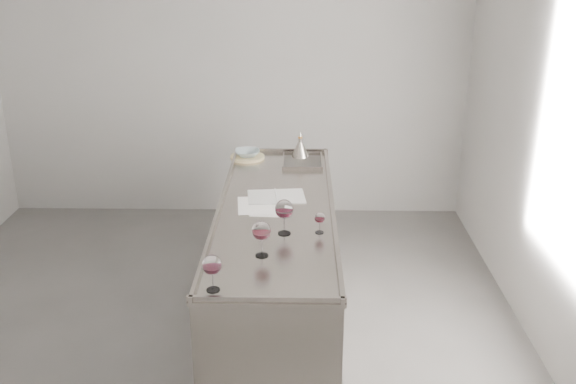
{
  "coord_description": "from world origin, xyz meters",
  "views": [
    {
      "loc": [
        0.66,
        -3.57,
        2.54
      ],
      "look_at": [
        0.58,
        0.37,
        1.02
      ],
      "focal_mm": 40.0,
      "sensor_mm": 36.0,
      "label": 1
    }
  ],
  "objects_px": {
    "wine_glass_small": "(320,218)",
    "wine_funnel": "(300,149)",
    "counter": "(276,271)",
    "wine_glass_right": "(284,210)",
    "wine_glass_middle": "(262,232)",
    "wine_glass_left": "(212,266)",
    "notebook": "(276,197)",
    "ceramic_bowl": "(247,153)"
  },
  "relations": [
    {
      "from": "wine_glass_right",
      "to": "wine_glass_small",
      "type": "height_order",
      "value": "wine_glass_right"
    },
    {
      "from": "counter",
      "to": "ceramic_bowl",
      "type": "height_order",
      "value": "ceramic_bowl"
    },
    {
      "from": "notebook",
      "to": "ceramic_bowl",
      "type": "height_order",
      "value": "ceramic_bowl"
    },
    {
      "from": "wine_glass_left",
      "to": "ceramic_bowl",
      "type": "bearing_deg",
      "value": 89.86
    },
    {
      "from": "wine_glass_left",
      "to": "notebook",
      "type": "bearing_deg",
      "value": 77.92
    },
    {
      "from": "wine_glass_left",
      "to": "wine_glass_right",
      "type": "bearing_deg",
      "value": 63.42
    },
    {
      "from": "wine_glass_middle",
      "to": "wine_glass_left",
      "type": "bearing_deg",
      "value": -120.05
    },
    {
      "from": "notebook",
      "to": "ceramic_bowl",
      "type": "relative_size",
      "value": 2.05
    },
    {
      "from": "wine_glass_left",
      "to": "wine_glass_middle",
      "type": "height_order",
      "value": "wine_glass_middle"
    },
    {
      "from": "wine_glass_small",
      "to": "wine_funnel",
      "type": "distance_m",
      "value": 1.47
    },
    {
      "from": "wine_glass_middle",
      "to": "ceramic_bowl",
      "type": "xyz_separation_m",
      "value": [
        -0.22,
        1.72,
        -0.1
      ]
    },
    {
      "from": "ceramic_bowl",
      "to": "wine_glass_right",
      "type": "bearing_deg",
      "value": -76.94
    },
    {
      "from": "wine_glass_middle",
      "to": "wine_funnel",
      "type": "relative_size",
      "value": 0.97
    },
    {
      "from": "wine_glass_left",
      "to": "wine_glass_small",
      "type": "distance_m",
      "value": 0.88
    },
    {
      "from": "wine_glass_small",
      "to": "notebook",
      "type": "distance_m",
      "value": 0.63
    },
    {
      "from": "wine_glass_middle",
      "to": "counter",
      "type": "bearing_deg",
      "value": 85.83
    },
    {
      "from": "wine_glass_right",
      "to": "wine_glass_left",
      "type": "bearing_deg",
      "value": -116.58
    },
    {
      "from": "ceramic_bowl",
      "to": "counter",
      "type": "bearing_deg",
      "value": -75.41
    },
    {
      "from": "notebook",
      "to": "counter",
      "type": "bearing_deg",
      "value": -94.82
    },
    {
      "from": "ceramic_bowl",
      "to": "wine_funnel",
      "type": "xyz_separation_m",
      "value": [
        0.42,
        0.05,
        0.02
      ]
    },
    {
      "from": "counter",
      "to": "wine_glass_small",
      "type": "xyz_separation_m",
      "value": [
        0.27,
        -0.39,
        0.56
      ]
    },
    {
      "from": "wine_glass_left",
      "to": "wine_funnel",
      "type": "relative_size",
      "value": 0.9
    },
    {
      "from": "counter",
      "to": "ceramic_bowl",
      "type": "distance_m",
      "value": 1.18
    },
    {
      "from": "wine_glass_small",
      "to": "wine_funnel",
      "type": "relative_size",
      "value": 0.62
    },
    {
      "from": "wine_glass_small",
      "to": "counter",
      "type": "bearing_deg",
      "value": 125.23
    },
    {
      "from": "wine_glass_middle",
      "to": "notebook",
      "type": "height_order",
      "value": "wine_glass_middle"
    },
    {
      "from": "counter",
      "to": "wine_funnel",
      "type": "distance_m",
      "value": 1.21
    },
    {
      "from": "wine_glass_left",
      "to": "wine_glass_small",
      "type": "relative_size",
      "value": 1.45
    },
    {
      "from": "wine_glass_middle",
      "to": "wine_glass_small",
      "type": "bearing_deg",
      "value": 43.52
    },
    {
      "from": "wine_glass_right",
      "to": "wine_glass_small",
      "type": "bearing_deg",
      "value": 4.77
    },
    {
      "from": "wine_glass_right",
      "to": "notebook",
      "type": "relative_size",
      "value": 0.53
    },
    {
      "from": "wine_glass_right",
      "to": "wine_funnel",
      "type": "height_order",
      "value": "wine_glass_right"
    },
    {
      "from": "wine_glass_small",
      "to": "ceramic_bowl",
      "type": "xyz_separation_m",
      "value": [
        -0.54,
        1.41,
        -0.05
      ]
    },
    {
      "from": "wine_funnel",
      "to": "counter",
      "type": "bearing_deg",
      "value": -98.31
    },
    {
      "from": "counter",
      "to": "wine_glass_right",
      "type": "height_order",
      "value": "wine_glass_right"
    },
    {
      "from": "wine_funnel",
      "to": "notebook",
      "type": "bearing_deg",
      "value": -100.1
    },
    {
      "from": "ceramic_bowl",
      "to": "wine_funnel",
      "type": "distance_m",
      "value": 0.43
    },
    {
      "from": "wine_funnel",
      "to": "wine_glass_small",
      "type": "bearing_deg",
      "value": -85.44
    },
    {
      "from": "counter",
      "to": "notebook",
      "type": "height_order",
      "value": "counter"
    },
    {
      "from": "counter",
      "to": "wine_glass_right",
      "type": "relative_size",
      "value": 11.25
    },
    {
      "from": "counter",
      "to": "wine_funnel",
      "type": "height_order",
      "value": "wine_funnel"
    },
    {
      "from": "wine_glass_left",
      "to": "notebook",
      "type": "relative_size",
      "value": 0.46
    }
  ]
}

